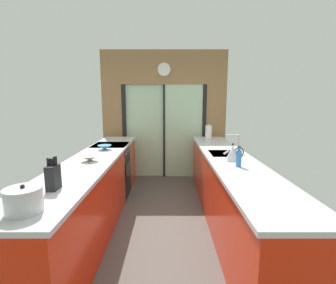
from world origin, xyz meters
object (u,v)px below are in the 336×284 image
object	(u,v)px
oven_range	(111,171)
soap_bottle	(238,158)
mixing_bowl_far	(104,147)
kettle	(232,153)
knife_block	(53,177)
mixing_bowl_near	(89,159)
paper_towel_roll	(208,132)
stock_pot	(23,200)

from	to	relation	value
oven_range	soap_bottle	xyz separation A→B (m)	(1.80, -1.42, 0.57)
mixing_bowl_far	kettle	size ratio (longest dim) A/B	0.81
knife_block	soap_bottle	size ratio (longest dim) A/B	1.21
knife_block	kettle	world-z (taller)	knife_block
oven_range	mixing_bowl_near	size ratio (longest dim) A/B	4.41
mixing_bowl_near	knife_block	size ratio (longest dim) A/B	0.72
oven_range	soap_bottle	distance (m)	2.36
knife_block	paper_towel_roll	distance (m)	3.38
paper_towel_roll	knife_block	bearing A→B (deg)	-121.79
knife_block	stock_pot	size ratio (longest dim) A/B	1.17
mixing_bowl_far	soap_bottle	xyz separation A→B (m)	(1.78, -0.97, 0.06)
paper_towel_roll	kettle	bearing A→B (deg)	-89.93
stock_pot	knife_block	bearing A→B (deg)	89.99
mixing_bowl_near	stock_pot	size ratio (longest dim) A/B	0.85
mixing_bowl_near	soap_bottle	bearing A→B (deg)	-7.59
oven_range	stock_pot	bearing A→B (deg)	-89.59
paper_towel_roll	stock_pot	bearing A→B (deg)	-118.30
oven_range	stock_pot	world-z (taller)	stock_pot
mixing_bowl_far	mixing_bowl_near	bearing A→B (deg)	-90.00
kettle	mixing_bowl_near	bearing A→B (deg)	-178.70
mixing_bowl_far	knife_block	world-z (taller)	knife_block
stock_pot	paper_towel_roll	world-z (taller)	paper_towel_roll
oven_range	soap_bottle	bearing A→B (deg)	-38.36
knife_block	paper_towel_roll	size ratio (longest dim) A/B	1.02
knife_block	soap_bottle	bearing A→B (deg)	22.42
mixing_bowl_near	paper_towel_roll	world-z (taller)	paper_towel_roll
mixing_bowl_near	kettle	distance (m)	1.78
mixing_bowl_near	kettle	xyz separation A→B (m)	(1.78, 0.04, 0.06)
oven_range	knife_block	world-z (taller)	knife_block
mixing_bowl_far	knife_block	xyz separation A→B (m)	(0.00, -1.70, 0.07)
mixing_bowl_far	soap_bottle	distance (m)	2.03
mixing_bowl_far	kettle	bearing A→B (deg)	-21.14
soap_bottle	mixing_bowl_far	bearing A→B (deg)	151.49
oven_range	knife_block	bearing A→B (deg)	-89.51
mixing_bowl_near	oven_range	bearing A→B (deg)	90.89
oven_range	soap_bottle	size ratio (longest dim) A/B	3.84
stock_pot	kettle	world-z (taller)	kettle
knife_block	soap_bottle	distance (m)	1.93
soap_bottle	mixing_bowl_near	bearing A→B (deg)	172.41
kettle	oven_range	bearing A→B (deg)	147.54
kettle	soap_bottle	world-z (taller)	soap_bottle
knife_block	oven_range	bearing A→B (deg)	90.49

